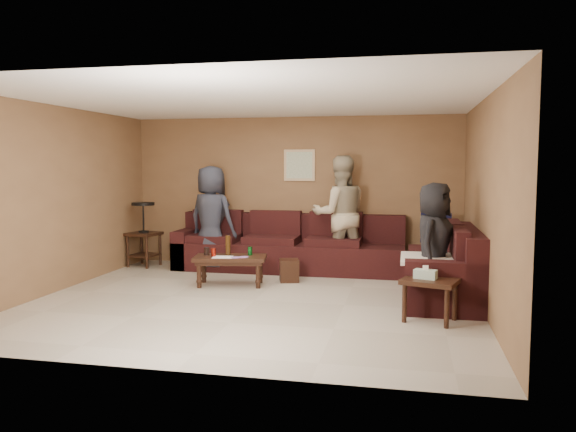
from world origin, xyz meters
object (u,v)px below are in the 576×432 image
(coffee_table, at_px, (230,260))
(person_right, at_px, (434,244))
(end_table_left, at_px, (144,233))
(waste_bin, at_px, (289,270))
(person_left, at_px, (212,218))
(person_middle, at_px, (340,214))
(side_table_right, at_px, (429,285))
(sectional_sofa, at_px, (334,258))

(coffee_table, bearing_deg, person_right, -10.93)
(end_table_left, height_order, waste_bin, end_table_left)
(person_left, bearing_deg, person_middle, -157.04)
(side_table_right, xyz_separation_m, person_left, (-3.34, 2.36, 0.44))
(coffee_table, bearing_deg, side_table_right, -25.86)
(coffee_table, relative_size, person_middle, 0.58)
(waste_bin, distance_m, person_right, 2.29)
(coffee_table, height_order, end_table_left, end_table_left)
(end_table_left, height_order, person_left, person_left)
(side_table_right, bearing_deg, coffee_table, 154.14)
(person_left, relative_size, person_right, 1.13)
(end_table_left, height_order, side_table_right, end_table_left)
(sectional_sofa, relative_size, end_table_left, 4.31)
(sectional_sofa, bearing_deg, person_left, 170.99)
(sectional_sofa, bearing_deg, waste_bin, -154.05)
(sectional_sofa, distance_m, coffee_table, 1.57)
(sectional_sofa, xyz_separation_m, end_table_left, (-3.28, 0.42, 0.24))
(waste_bin, relative_size, person_middle, 0.18)
(coffee_table, bearing_deg, person_left, 121.53)
(person_middle, bearing_deg, person_right, 109.07)
(coffee_table, xyz_separation_m, person_middle, (1.41, 1.29, 0.57))
(end_table_left, xyz_separation_m, person_middle, (3.29, 0.14, 0.36))
(waste_bin, height_order, person_left, person_left)
(coffee_table, xyz_separation_m, end_table_left, (-1.88, 1.15, 0.21))
(person_middle, xyz_separation_m, person_right, (1.36, -1.82, -0.18))
(sectional_sofa, xyz_separation_m, coffee_table, (-1.39, -0.73, 0.03))
(person_right, bearing_deg, person_left, 84.02)
(sectional_sofa, height_order, person_middle, person_middle)
(sectional_sofa, relative_size, person_left, 2.75)
(person_middle, height_order, person_right, person_middle)
(side_table_right, bearing_deg, end_table_left, 151.83)
(person_middle, bearing_deg, coffee_table, 24.68)
(side_table_right, relative_size, waste_bin, 2.08)
(sectional_sofa, xyz_separation_m, side_table_right, (1.30, -2.03, 0.08))
(end_table_left, xyz_separation_m, side_table_right, (4.58, -2.45, -0.16))
(sectional_sofa, distance_m, side_table_right, 2.42)
(end_table_left, height_order, person_right, person_right)
(coffee_table, height_order, person_left, person_left)
(sectional_sofa, xyz_separation_m, person_right, (1.38, -1.26, 0.42))
(sectional_sofa, distance_m, person_right, 1.92)
(side_table_right, distance_m, waste_bin, 2.60)
(sectional_sofa, height_order, person_left, person_left)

